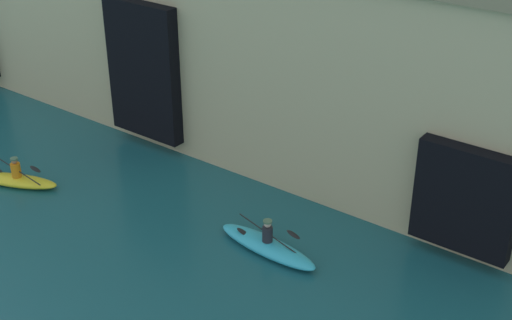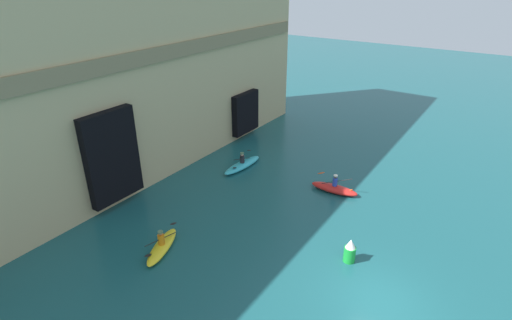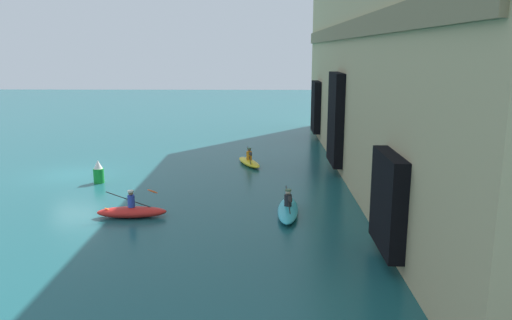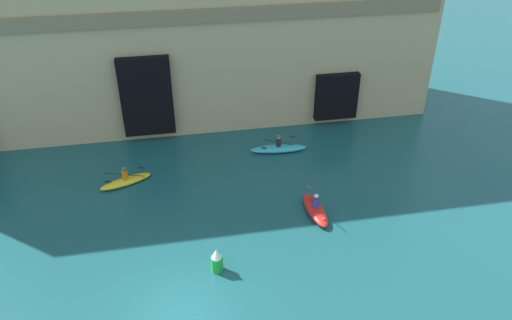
% 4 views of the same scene
% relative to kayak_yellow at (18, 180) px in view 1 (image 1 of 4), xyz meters
% --- Properties ---
extents(kayak_yellow, '(2.96, 1.78, 1.04)m').
position_rel_kayak_yellow_xyz_m(kayak_yellow, '(0.00, 0.00, 0.00)').
color(kayak_yellow, yellow).
rests_on(kayak_yellow, ground).
extents(kayak_cyan, '(3.48, 1.07, 1.09)m').
position_rel_kayak_yellow_xyz_m(kayak_cyan, '(9.09, 1.89, 0.01)').
color(kayak_cyan, '#33B2C6').
rests_on(kayak_cyan, ground).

